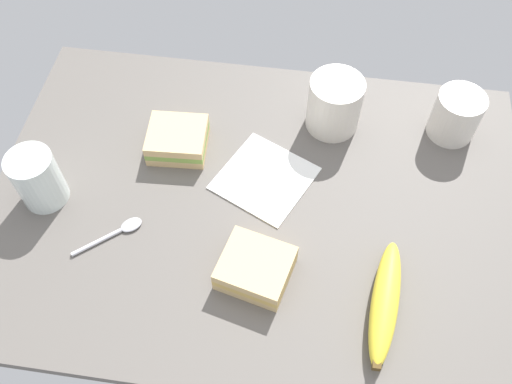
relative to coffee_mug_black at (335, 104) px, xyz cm
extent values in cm
cube|color=#5B5651|center=(11.39, 19.15, -6.33)|extent=(90.00, 64.00, 2.00)
cylinder|color=silver|center=(0.01, 0.04, -0.14)|extent=(9.60, 9.60, 10.39)
cylinder|color=tan|center=(0.01, 0.04, 4.56)|extent=(8.44, 8.44, 0.40)
cylinder|color=silver|center=(-2.31, -6.06, 0.38)|extent=(4.46, 2.66, 1.20)
cylinder|color=silver|center=(-21.54, -1.10, -0.89)|extent=(8.39, 8.39, 8.88)
cylinder|color=brown|center=(-21.54, -1.10, 3.04)|extent=(7.38, 7.38, 0.40)
cylinder|color=silver|center=(-22.82, -6.66, -0.45)|extent=(3.95, 2.01, 1.20)
cube|color=#DBB77A|center=(9.57, 32.40, -4.53)|extent=(12.30, 11.53, 1.60)
cube|color=#D8B259|center=(9.57, 32.40, -3.13)|extent=(12.30, 11.53, 1.20)
cube|color=#DBB77A|center=(9.57, 32.40, -1.73)|extent=(12.30, 11.53, 1.60)
cube|color=#DBB77A|center=(26.77, 9.62, -4.53)|extent=(10.65, 9.70, 1.60)
cube|color=#8CB24C|center=(26.77, 9.62, -3.13)|extent=(10.65, 9.70, 1.20)
cube|color=#DBB77A|center=(26.77, 9.62, -1.73)|extent=(10.65, 9.70, 1.60)
cylinder|color=silver|center=(46.64, 23.01, -0.22)|extent=(7.57, 7.57, 10.22)
cylinder|color=white|center=(46.64, 23.01, -1.23)|extent=(6.81, 6.81, 8.21)
ellipsoid|color=yellow|center=(-10.06, 34.96, -3.33)|extent=(6.20, 20.54, 4.00)
cube|color=#4C3819|center=(-9.00, 44.51, -3.33)|extent=(1.20, 1.20, 1.20)
ellipsoid|color=silver|center=(30.91, 26.71, -4.93)|extent=(4.30, 4.15, 0.80)
cylinder|color=silver|center=(35.56, 30.61, -4.98)|extent=(6.98, 6.02, 0.70)
cube|color=white|center=(10.57, 14.23, -5.18)|extent=(19.33, 19.33, 0.30)
camera|label=1|loc=(4.27, 68.83, 73.44)|focal=38.90mm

